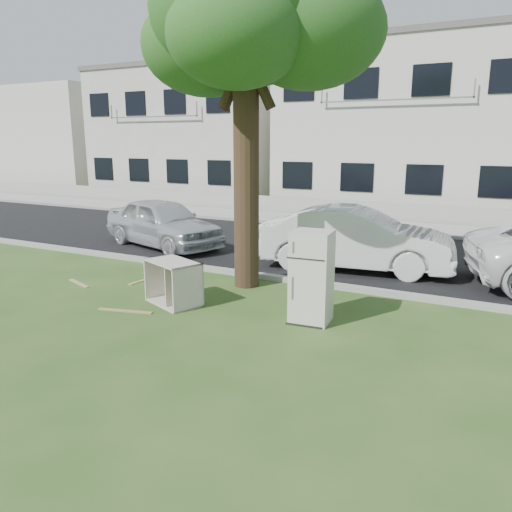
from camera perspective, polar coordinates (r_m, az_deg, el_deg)
The scene contains 17 objects.
ground at distance 9.40m, azimuth -4.16°, elevation -6.42°, with size 120.00×120.00×0.00m, color #294C1B.
road at distance 14.66m, azimuth 8.16°, elevation 0.62°, with size 120.00×7.00×0.01m, color black.
kerb_near at distance 11.46m, azimuth 2.24°, elevation -2.80°, with size 120.00×0.18×0.12m, color gray.
kerb_far at distance 17.99m, azimuth 11.92°, elevation 2.76°, with size 120.00×0.18×0.12m, color gray.
sidewalk at distance 19.37m, azimuth 13.09°, elevation 3.44°, with size 120.00×2.80×0.01m, color gray.
low_wall at distance 20.86m, azimuth 14.25°, elevation 5.01°, with size 120.00×0.15×0.70m, color gray.
street_tree at distance 10.88m, azimuth -1.20°, elevation 25.59°, with size 3.80×3.80×7.02m.
townhouse_left at distance 30.08m, azimuth -6.47°, elevation 13.74°, with size 10.20×8.16×7.04m.
townhouse_center at distance 25.48m, azimuth 17.32°, elevation 13.83°, with size 11.22×8.16×7.44m.
filler_left at distance 39.91m, azimuth -23.40°, elevation 12.13°, with size 16.00×9.00×6.40m, color beige.
fridge at distance 8.74m, azimuth 6.37°, elevation -2.40°, with size 0.67×0.62×1.63m, color #B8B3A6.
cabinet at distance 9.89m, azimuth -9.41°, elevation -2.98°, with size 1.10×0.68×0.86m, color silver.
plank_a at distance 9.73m, azimuth -14.72°, elevation -6.09°, with size 1.09×0.09×0.02m, color #9F844D.
plank_b at distance 11.87m, azimuth -19.58°, elevation -2.95°, with size 0.87×0.09×0.02m, color tan.
plank_c at distance 11.67m, azimuth -12.97°, elevation -2.79°, with size 0.72×0.08×0.02m, color tan.
car_center at distance 12.51m, azimuth 11.33°, elevation 1.93°, with size 1.63×4.68×1.54m, color silver.
car_left at distance 15.26m, azimuth -10.61°, elevation 3.78°, with size 1.72×4.26×1.45m, color #BABDC2.
Camera 1 is at (4.67, -7.54, 3.13)m, focal length 35.00 mm.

